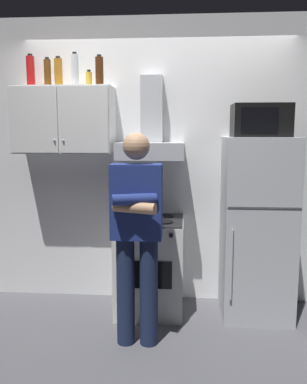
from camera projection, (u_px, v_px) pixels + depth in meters
name	position (u px, v px, depth m)	size (l,w,h in m)	color
ground_plane	(154.00, 322.00, 3.50)	(7.00, 7.00, 0.00)	#4C4C51
back_wall_tiled	(158.00, 163.00, 3.89)	(4.80, 0.10, 2.70)	white
upper_cabinet	(64.00, 120.00, 3.67)	(0.90, 0.37, 0.60)	silver
stove_oven	(150.00, 265.00, 3.68)	(0.60, 0.62, 0.87)	white
range_hood	(151.00, 137.00, 3.63)	(0.60, 0.44, 0.75)	#B7BABF
refrigerator	(257.00, 228.00, 3.56)	(0.60, 0.62, 1.60)	silver
microwave	(260.00, 121.00, 3.44)	(0.48, 0.37, 0.28)	black
person_standing	(137.00, 232.00, 3.02)	(0.38, 0.33, 1.64)	#192342
bottle_liquor_amber	(58.00, 72.00, 3.60)	(0.07, 0.07, 0.26)	#B7721E
bottle_soda_red	(31.00, 71.00, 3.66)	(0.08, 0.08, 0.29)	red
bottle_vodka_clear	(75.00, 70.00, 3.57)	(0.07, 0.07, 0.29)	silver
bottle_rum_dark	(99.00, 71.00, 3.55)	(0.07, 0.07, 0.27)	#47230F
bottle_spice_jar	(89.00, 79.00, 3.64)	(0.06, 0.06, 0.15)	gold
bottle_beer_brown	(47.00, 73.00, 3.59)	(0.06, 0.06, 0.25)	brown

